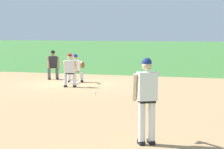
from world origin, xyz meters
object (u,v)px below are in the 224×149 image
at_px(first_base_bag, 74,83).
at_px(pitcher, 147,95).
at_px(umpire, 53,64).
at_px(baseball, 95,93).
at_px(baserunner, 70,69).
at_px(first_baseman, 76,67).

xyz_separation_m(first_base_bag, pitcher, (-9.41, -5.49, 1.01)).
bearing_deg(first_base_bag, umpire, 50.52).
relative_size(baseball, baserunner, 0.05).
relative_size(first_baseman, baserunner, 0.92).
xyz_separation_m(first_baseman, umpire, (0.81, 1.55, 0.06)).
height_order(baseball, umpire, umpire).
xyz_separation_m(baseball, umpire, (4.07, 3.65, 0.76)).
distance_m(first_base_bag, first_baseman, 0.92).
bearing_deg(baserunner, umpire, 37.94).
height_order(baseball, first_baseman, first_baseman).
relative_size(first_base_bag, first_baseman, 0.28).
bearing_deg(baseball, first_base_bag, 36.14).
relative_size(first_base_bag, baserunner, 0.26).
distance_m(baseball, pitcher, 7.68).
bearing_deg(pitcher, baseball, 27.69).
bearing_deg(first_base_bag, pitcher, -149.76).
xyz_separation_m(pitcher, umpire, (10.81, 7.19, -0.27)).
xyz_separation_m(first_base_bag, baseball, (-2.67, -1.95, -0.01)).
xyz_separation_m(pitcher, baserunner, (8.31, 5.24, -0.27)).
bearing_deg(umpire, pitcher, -146.38).
xyz_separation_m(baserunner, umpire, (2.51, 1.95, 0.00)).
distance_m(first_base_bag, baserunner, 1.36).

